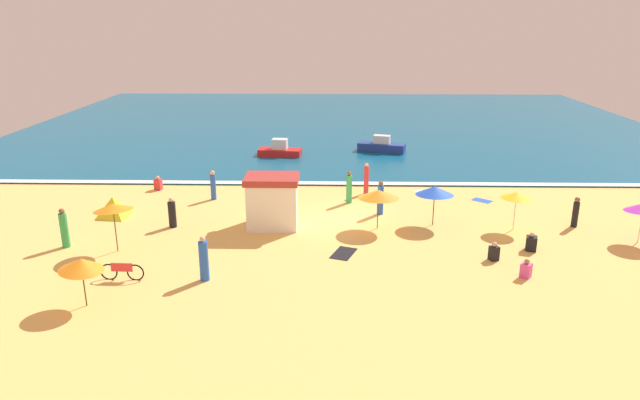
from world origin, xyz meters
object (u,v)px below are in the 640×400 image
at_px(beachgoer_9, 494,252).
at_px(beachgoer_0, 380,198).
at_px(lifeguard_cabana, 272,201).
at_px(beachgoer_3, 204,260).
at_px(beach_umbrella_1, 113,207).
at_px(beachgoer_6, 526,270).
at_px(parked_bicycle, 122,271).
at_px(beachgoer_10, 172,214).
at_px(beachgoer_4, 158,184).
at_px(beachgoer_1, 366,179).
at_px(beachgoer_5, 349,188).
at_px(beach_umbrella_4, 378,194).
at_px(beachgoer_2, 213,185).
at_px(beach_umbrella_0, 435,191).
at_px(small_boat_1, 382,146).
at_px(beach_tent, 113,206).
at_px(small_boat_0, 280,150).
at_px(beachgoer_11, 576,212).
at_px(beach_umbrella_2, 81,265).
at_px(beachgoer_8, 531,243).
at_px(beach_umbrella_3, 517,195).
at_px(beachgoer_7, 64,229).

bearing_deg(beachgoer_9, beachgoer_0, 126.87).
relative_size(lifeguard_cabana, beachgoer_3, 1.40).
bearing_deg(beach_umbrella_1, beachgoer_6, -7.54).
bearing_deg(parked_bicycle, beachgoer_6, 2.06).
xyz_separation_m(beachgoer_3, beachgoer_10, (-2.94, 6.09, -0.17)).
distance_m(beachgoer_4, beachgoer_10, 7.04).
distance_m(beachgoer_1, beachgoer_9, 11.00).
height_order(beach_umbrella_1, beachgoer_5, beach_umbrella_1).
bearing_deg(beach_umbrella_4, beachgoer_6, -44.47).
relative_size(beach_umbrella_4, parked_bicycle, 1.15).
relative_size(lifeguard_cabana, beachgoer_2, 1.53).
bearing_deg(beachgoer_6, beachgoer_2, 145.66).
distance_m(beachgoer_0, beachgoer_5, 2.53).
height_order(beach_umbrella_1, parked_bicycle, beach_umbrella_1).
xyz_separation_m(beach_umbrella_0, beachgoer_1, (-3.14, 5.32, -0.92)).
bearing_deg(beachgoer_2, small_boat_1, 48.51).
bearing_deg(beach_tent, beach_umbrella_4, -6.38).
relative_size(beach_tent, small_boat_0, 0.68).
bearing_deg(beach_umbrella_0, parked_bicycle, -153.75).
xyz_separation_m(beachgoer_0, beachgoer_11, (9.75, -1.74, -0.13)).
xyz_separation_m(beach_umbrella_1, beachgoer_10, (1.69, 3.20, -1.41)).
distance_m(beach_umbrella_0, beachgoer_0, 3.19).
distance_m(beach_umbrella_4, beachgoer_2, 10.37).
distance_m(beach_umbrella_0, beachgoer_11, 7.24).
height_order(beach_umbrella_2, beachgoer_8, beach_umbrella_2).
distance_m(beach_umbrella_3, beachgoer_10, 17.25).
height_order(beachgoer_3, small_boat_1, beachgoer_3).
height_order(beach_umbrella_4, beachgoer_4, beach_umbrella_4).
bearing_deg(beachgoer_8, beachgoer_4, 155.19).
xyz_separation_m(beachgoer_5, beachgoer_11, (11.38, -3.68, -0.11)).
xyz_separation_m(beachgoer_7, beachgoer_8, (21.48, 0.06, -0.52)).
relative_size(beach_umbrella_3, beachgoer_4, 2.28).
distance_m(lifeguard_cabana, beachgoer_8, 12.52).
distance_m(lifeguard_cabana, beach_umbrella_2, 10.50).
bearing_deg(beach_umbrella_1, beachgoer_0, 23.67).
height_order(beach_umbrella_0, beach_umbrella_3, beach_umbrella_0).
relative_size(lifeguard_cabana, beachgoer_8, 3.01).
distance_m(beachgoer_10, small_boat_1, 20.63).
xyz_separation_m(beach_tent, beachgoer_2, (4.77, 3.05, 0.31)).
xyz_separation_m(beach_umbrella_4, small_boat_0, (-6.31, 15.38, -1.31)).
height_order(beach_umbrella_1, beachgoer_10, beach_umbrella_1).
bearing_deg(beachgoer_6, lifeguard_cabana, 152.34).
relative_size(beachgoer_0, beachgoer_11, 1.18).
bearing_deg(beach_tent, beachgoer_5, 11.51).
bearing_deg(beach_umbrella_2, beachgoer_9, 15.65).
distance_m(beachgoer_4, beachgoer_5, 11.96).
bearing_deg(beach_umbrella_1, beach_tent, 111.91).
bearing_deg(beachgoer_1, beachgoer_4, 177.43).
bearing_deg(beachgoer_3, beachgoer_2, 99.44).
height_order(beach_umbrella_0, beachgoer_8, beach_umbrella_0).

